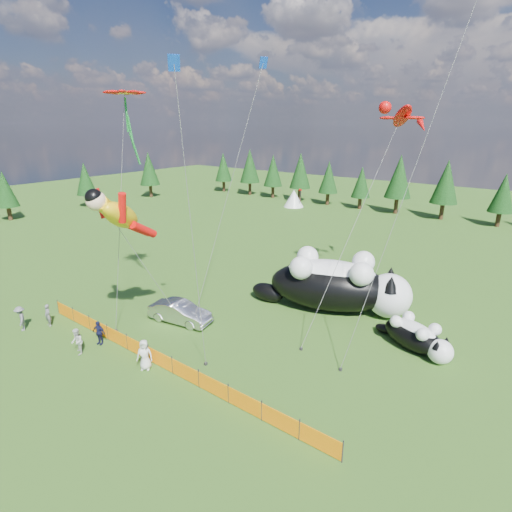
# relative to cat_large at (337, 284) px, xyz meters

# --- Properties ---
(ground) EXTENTS (160.00, 160.00, 0.00)m
(ground) POSITION_rel_cat_large_xyz_m (-4.52, -9.61, -2.01)
(ground) COLOR #0E380A
(ground) RESTS_ON ground
(safety_fence) EXTENTS (22.06, 0.06, 1.10)m
(safety_fence) POSITION_rel_cat_large_xyz_m (-4.52, -12.61, -1.51)
(safety_fence) COLOR #262626
(safety_fence) RESTS_ON ground
(tree_line) EXTENTS (90.00, 4.00, 8.00)m
(tree_line) POSITION_rel_cat_large_xyz_m (-4.52, 35.39, 1.99)
(tree_line) COLOR black
(tree_line) RESTS_ON ground
(festival_tents) EXTENTS (50.00, 3.20, 2.80)m
(festival_tents) POSITION_rel_cat_large_xyz_m (6.48, 30.39, -0.61)
(festival_tents) COLOR white
(festival_tents) RESTS_ON ground
(cat_large) EXTENTS (11.33, 6.83, 4.23)m
(cat_large) POSITION_rel_cat_large_xyz_m (0.00, 0.00, 0.00)
(cat_large) COLOR black
(cat_large) RESTS_ON ground
(cat_small) EXTENTS (5.09, 3.17, 1.91)m
(cat_small) POSITION_rel_cat_large_xyz_m (6.29, -2.16, -1.10)
(cat_small) COLOR black
(cat_small) RESTS_ON ground
(car) EXTENTS (4.65, 2.36, 1.46)m
(car) POSITION_rel_cat_large_xyz_m (-7.64, -8.22, -1.28)
(car) COLOR #BBBCC0
(car) RESTS_ON ground
(spectator_a) EXTENTS (0.57, 0.38, 1.55)m
(spectator_a) POSITION_rel_cat_large_xyz_m (-14.32, -13.92, -1.24)
(spectator_a) COLOR slate
(spectator_a) RESTS_ON ground
(spectator_b) EXTENTS (0.92, 0.79, 1.63)m
(spectator_b) POSITION_rel_cat_large_xyz_m (-9.48, -14.63, -1.19)
(spectator_b) COLOR silver
(spectator_b) RESTS_ON ground
(spectator_c) EXTENTS (1.00, 0.70, 1.56)m
(spectator_c) POSITION_rel_cat_large_xyz_m (-9.48, -13.21, -1.23)
(spectator_c) COLOR #16183D
(spectator_c) RESTS_ON ground
(spectator_d) EXTENTS (1.23, 0.97, 1.69)m
(spectator_d) POSITION_rel_cat_large_xyz_m (-15.11, -15.29, -1.16)
(spectator_d) COLOR slate
(spectator_d) RESTS_ON ground
(spectator_e) EXTENTS (1.04, 0.96, 1.78)m
(spectator_e) POSITION_rel_cat_large_xyz_m (-5.08, -13.21, -1.12)
(spectator_e) COLOR silver
(spectator_e) RESTS_ON ground
(superhero_kite) EXTENTS (5.71, 6.06, 10.18)m
(superhero_kite) POSITION_rel_cat_large_xyz_m (-8.64, -11.33, 5.88)
(superhero_kite) COLOR #EAB90C
(superhero_kite) RESTS_ON ground
(gecko_kite) EXTENTS (4.96, 13.96, 17.17)m
(gecko_kite) POSITION_rel_cat_large_xyz_m (1.87, 4.50, 11.41)
(gecko_kite) COLOR red
(gecko_kite) RESTS_ON ground
(flower_kite) EXTENTS (2.90, 4.48, 14.94)m
(flower_kite) POSITION_rel_cat_large_xyz_m (-10.70, -8.79, 12.56)
(flower_kite) COLOR red
(flower_kite) RESTS_ON ground
(diamond_kite_a) EXTENTS (2.49, 5.52, 17.41)m
(diamond_kite_a) POSITION_rel_cat_large_xyz_m (-4.45, -3.66, 13.27)
(diamond_kite_a) COLOR blue
(diamond_kite_a) RESTS_ON ground
(diamond_kite_c) EXTENTS (0.74, 1.80, 16.03)m
(diamond_kite_c) POSITION_rel_cat_large_xyz_m (-2.40, -12.17, 12.36)
(diamond_kite_c) COLOR blue
(diamond_kite_c) RESTS_ON ground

